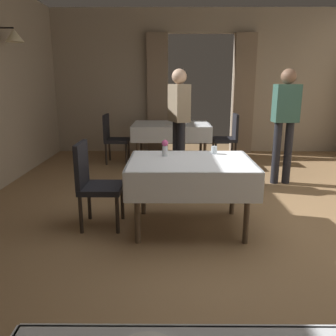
% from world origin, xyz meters
% --- Properties ---
extents(ground, '(10.08, 10.08, 0.00)m').
position_xyz_m(ground, '(0.00, 0.00, 0.00)').
color(ground, olive).
extents(wall_back, '(6.40, 0.27, 3.00)m').
position_xyz_m(wall_back, '(0.00, 4.18, 1.51)').
color(wall_back, gray).
rests_on(wall_back, ground).
extents(dining_table_mid, '(1.29, 0.99, 0.75)m').
position_xyz_m(dining_table_mid, '(-0.44, 0.04, 0.65)').
color(dining_table_mid, '#4C3D2D').
rests_on(dining_table_mid, ground).
extents(dining_table_far, '(1.47, 1.08, 0.75)m').
position_xyz_m(dining_table_far, '(-0.63, 3.13, 0.66)').
color(dining_table_far, '#4C3D2D').
rests_on(dining_table_far, ground).
extents(chair_mid_left, '(0.44, 0.44, 0.93)m').
position_xyz_m(chair_mid_left, '(-1.47, 0.07, 0.52)').
color(chair_mid_left, black).
rests_on(chair_mid_left, ground).
extents(chair_far_left, '(0.44, 0.44, 0.93)m').
position_xyz_m(chair_far_left, '(-1.75, 3.03, 0.52)').
color(chair_far_left, black).
rests_on(chair_far_left, ground).
extents(chair_far_right, '(0.44, 0.44, 0.93)m').
position_xyz_m(chair_far_right, '(0.49, 3.15, 0.52)').
color(chair_far_right, black).
rests_on(chair_far_right, ground).
extents(flower_vase_mid, '(0.07, 0.07, 0.18)m').
position_xyz_m(flower_vase_mid, '(-0.71, 0.24, 0.85)').
color(flower_vase_mid, silver).
rests_on(flower_vase_mid, dining_table_mid).
extents(glass_mid_b, '(0.07, 0.07, 0.09)m').
position_xyz_m(glass_mid_b, '(-0.15, 0.36, 0.79)').
color(glass_mid_b, silver).
rests_on(glass_mid_b, dining_table_mid).
extents(flower_vase_far, '(0.07, 0.07, 0.19)m').
position_xyz_m(flower_vase_far, '(-0.36, 2.96, 0.85)').
color(flower_vase_far, silver).
rests_on(flower_vase_far, dining_table_far).
extents(plate_far_b, '(0.21, 0.21, 0.01)m').
position_xyz_m(plate_far_b, '(-0.66, 2.88, 0.76)').
color(plate_far_b, white).
rests_on(plate_far_b, dining_table_far).
extents(person_waiter_by_doorway, '(0.37, 0.24, 1.72)m').
position_xyz_m(person_waiter_by_doorway, '(1.06, 1.69, 1.02)').
color(person_waiter_by_doorway, black).
rests_on(person_waiter_by_doorway, ground).
extents(person_diner_standing_aside, '(0.34, 0.42, 1.72)m').
position_xyz_m(person_diner_standing_aside, '(-0.52, 1.76, 1.02)').
color(person_diner_standing_aside, black).
rests_on(person_diner_standing_aside, ground).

